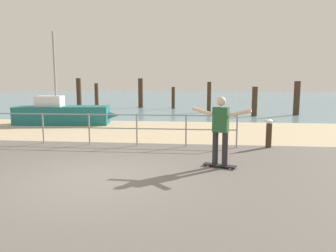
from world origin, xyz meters
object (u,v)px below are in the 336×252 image
Objects in this scene: bollard_short at (269,136)px; seagull at (269,121)px; skateboarder at (221,127)px; sailboat at (66,114)px; skateboard at (220,165)px.

seagull is at bearing -140.86° from bollard_short.
seagull is (1.65, 2.55, -0.17)m from skateboarder.
skateboarder is 3.04m from seagull.
skateboarder is at bearing -123.03° from bollard_short.
sailboat is 10.08m from skateboard.
bollard_short is at bearing 56.97° from skateboard.
skateboarder is 4.03× the size of seagull.
skateboard is at bearing -45.86° from sailboat.
sailboat reaches higher than bollard_short.
skateboarder is (7.01, -7.23, 0.50)m from sailboat.
sailboat is 6.56× the size of bollard_short.
sailboat reaches higher than skateboard.
sailboat is 9.85m from seagull.
seagull reaches higher than skateboard.
skateboard is (7.01, -7.23, -0.45)m from sailboat.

